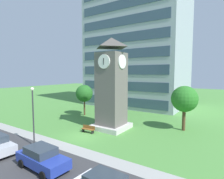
{
  "coord_description": "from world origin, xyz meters",
  "views": [
    {
      "loc": [
        14.55,
        -15.57,
        7.42
      ],
      "look_at": [
        0.57,
        5.43,
        5.14
      ],
      "focal_mm": 29.45,
      "sensor_mm": 36.0,
      "label": 1
    }
  ],
  "objects_px": {
    "street_lamp": "(33,110)",
    "parked_car_blue": "(42,158)",
    "clock_tower": "(111,88)",
    "park_bench": "(88,129)",
    "tree_streetside": "(184,99)",
    "tree_by_building": "(84,93)"
  },
  "relations": [
    {
      "from": "street_lamp",
      "to": "parked_car_blue",
      "type": "xyz_separation_m",
      "value": [
        4.57,
        -2.32,
        -2.85
      ]
    },
    {
      "from": "clock_tower",
      "to": "park_bench",
      "type": "relative_size",
      "value": 6.52
    },
    {
      "from": "park_bench",
      "to": "street_lamp",
      "type": "xyz_separation_m",
      "value": [
        -1.85,
        -6.2,
        3.25
      ]
    },
    {
      "from": "tree_streetside",
      "to": "tree_by_building",
      "type": "distance_m",
      "value": 16.54
    },
    {
      "from": "street_lamp",
      "to": "tree_by_building",
      "type": "relative_size",
      "value": 1.12
    },
    {
      "from": "clock_tower",
      "to": "tree_by_building",
      "type": "height_order",
      "value": "clock_tower"
    },
    {
      "from": "park_bench",
      "to": "street_lamp",
      "type": "bearing_deg",
      "value": -106.64
    },
    {
      "from": "clock_tower",
      "to": "tree_by_building",
      "type": "xyz_separation_m",
      "value": [
        -8.28,
        3.83,
        -1.55
      ]
    },
    {
      "from": "street_lamp",
      "to": "tree_streetside",
      "type": "distance_m",
      "value": 17.95
    },
    {
      "from": "tree_streetside",
      "to": "tree_by_building",
      "type": "bearing_deg",
      "value": -177.69
    },
    {
      "from": "street_lamp",
      "to": "clock_tower",
      "type": "bearing_deg",
      "value": 70.43
    },
    {
      "from": "tree_by_building",
      "to": "parked_car_blue",
      "type": "distance_m",
      "value": 18.38
    },
    {
      "from": "tree_by_building",
      "to": "parked_car_blue",
      "type": "relative_size",
      "value": 1.13
    },
    {
      "from": "park_bench",
      "to": "street_lamp",
      "type": "height_order",
      "value": "street_lamp"
    },
    {
      "from": "tree_streetside",
      "to": "parked_car_blue",
      "type": "height_order",
      "value": "tree_streetside"
    },
    {
      "from": "park_bench",
      "to": "parked_car_blue",
      "type": "bearing_deg",
      "value": -72.31
    },
    {
      "from": "park_bench",
      "to": "tree_by_building",
      "type": "height_order",
      "value": "tree_by_building"
    },
    {
      "from": "parked_car_blue",
      "to": "tree_streetside",
      "type": "bearing_deg",
      "value": 66.58
    },
    {
      "from": "park_bench",
      "to": "street_lamp",
      "type": "distance_m",
      "value": 7.25
    },
    {
      "from": "tree_by_building",
      "to": "clock_tower",
      "type": "bearing_deg",
      "value": -24.81
    },
    {
      "from": "clock_tower",
      "to": "street_lamp",
      "type": "height_order",
      "value": "clock_tower"
    },
    {
      "from": "tree_streetside",
      "to": "tree_by_building",
      "type": "relative_size",
      "value": 1.08
    }
  ]
}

